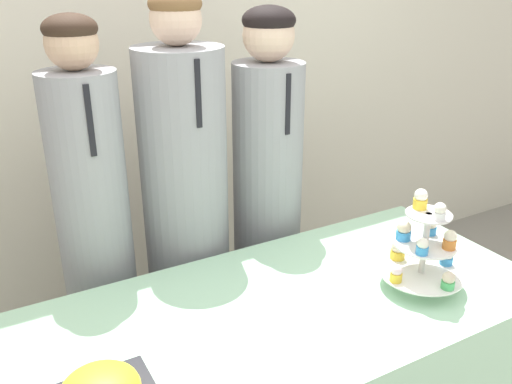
% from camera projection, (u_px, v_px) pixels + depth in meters
% --- Properties ---
extents(wall_back, '(9.00, 0.06, 2.70)m').
position_uv_depth(wall_back, '(136.00, 50.00, 2.39)').
color(wall_back, beige).
rests_on(wall_back, ground_plane).
extents(cupcake_stand, '(0.27, 0.27, 0.32)m').
position_uv_depth(cupcake_stand, '(423.00, 247.00, 1.69)').
color(cupcake_stand, silver).
rests_on(cupcake_stand, table).
extents(student_0, '(0.25, 0.25, 1.56)m').
position_uv_depth(student_0, '(98.00, 253.00, 1.91)').
color(student_0, '#939399').
rests_on(student_0, ground_plane).
extents(student_1, '(0.32, 0.32, 1.63)m').
position_uv_depth(student_1, '(187.00, 229.00, 2.06)').
color(student_1, '#939399').
rests_on(student_1, ground_plane).
extents(student_2, '(0.28, 0.28, 1.56)m').
position_uv_depth(student_2, '(267.00, 212.00, 2.22)').
color(student_2, '#939399').
rests_on(student_2, ground_plane).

